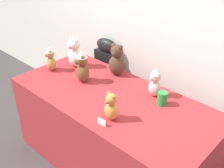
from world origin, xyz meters
TOP-DOWN VIEW (x-y plane):
  - wall_back at (0.00, 0.92)m, footprint 7.00×0.08m
  - display_table at (0.00, 0.25)m, footprint 1.81×0.84m
  - instrument_case at (-0.59, 0.80)m, footprint 0.28×0.12m
  - teddy_bear_cocoa at (-0.23, 0.57)m, footprint 0.18×0.17m
  - teddy_bear_snow at (-0.65, 0.41)m, footprint 0.17×0.15m
  - teddy_bear_blush at (0.25, 0.50)m, footprint 0.14×0.13m
  - teddy_bear_caramel at (-0.76, 0.19)m, footprint 0.15×0.14m
  - teddy_bear_chestnut at (-0.37, 0.26)m, footprint 0.18×0.17m
  - teddy_bear_ginger at (0.20, 0.02)m, footprint 0.13×0.11m
  - party_cup_green at (0.37, 0.44)m, footprint 0.08×0.08m
  - name_card_front_left at (0.20, -0.08)m, footprint 0.07×0.02m

SIDE VIEW (x-z plane):
  - display_table at x=0.00m, z-range 0.00..0.78m
  - instrument_case at x=-0.59m, z-range 0.00..0.98m
  - name_card_front_left at x=0.20m, z-range 0.78..0.83m
  - party_cup_green at x=0.37m, z-range 0.78..0.89m
  - teddy_bear_ginger at x=0.20m, z-range 0.77..0.99m
  - teddy_bear_caramel at x=-0.76m, z-range 0.77..1.02m
  - teddy_bear_blush at x=0.25m, z-range 0.77..1.03m
  - teddy_bear_snow at x=-0.65m, z-range 0.77..1.07m
  - teddy_bear_cocoa at x=-0.23m, z-range 0.77..1.08m
  - teddy_bear_chestnut at x=-0.37m, z-range 0.77..1.08m
  - wall_back at x=0.00m, z-range 0.00..2.60m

